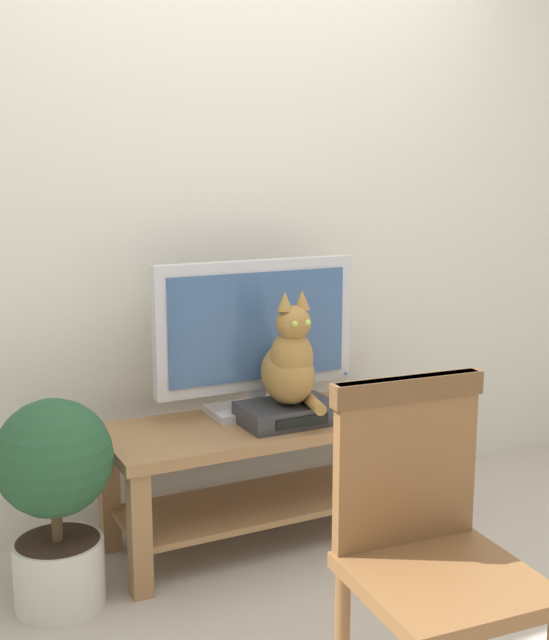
{
  "coord_description": "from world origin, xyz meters",
  "views": [
    {
      "loc": [
        -1.3,
        -2.06,
        1.44
      ],
      "look_at": [
        0.0,
        0.56,
        0.89
      ],
      "focal_mm": 45.2,
      "sensor_mm": 36.0,
      "label": 1
    }
  ],
  "objects_px": {
    "tv": "(257,333)",
    "cat": "(290,363)",
    "media_box": "(287,413)",
    "tv_stand": "(269,455)",
    "potted_plant": "(55,490)",
    "wooden_chair": "(428,538)",
    "book_stack": "(375,397)"
  },
  "relations": [
    {
      "from": "media_box",
      "to": "tv_stand",
      "type": "bearing_deg",
      "value": 122.9
    },
    {
      "from": "cat",
      "to": "potted_plant",
      "type": "bearing_deg",
      "value": -177.51
    },
    {
      "from": "book_stack",
      "to": "wooden_chair",
      "type": "bearing_deg",
      "value": -117.74
    },
    {
      "from": "cat",
      "to": "wooden_chair",
      "type": "bearing_deg",
      "value": -99.56
    },
    {
      "from": "tv",
      "to": "book_stack",
      "type": "xyz_separation_m",
      "value": [
        0.47,
        -0.13,
        -0.28
      ]
    },
    {
      "from": "tv_stand",
      "to": "media_box",
      "type": "xyz_separation_m",
      "value": [
        0.05,
        -0.07,
        0.18
      ]
    },
    {
      "from": "media_box",
      "to": "cat",
      "type": "bearing_deg",
      "value": -86.04
    },
    {
      "from": "tv",
      "to": "potted_plant",
      "type": "bearing_deg",
      "value": -164.74
    },
    {
      "from": "tv_stand",
      "to": "wooden_chair",
      "type": "relative_size",
      "value": 1.37
    },
    {
      "from": "tv_stand",
      "to": "wooden_chair",
      "type": "distance_m",
      "value": 1.2
    },
    {
      "from": "book_stack",
      "to": "potted_plant",
      "type": "bearing_deg",
      "value": -175.66
    },
    {
      "from": "media_box",
      "to": "book_stack",
      "type": "bearing_deg",
      "value": 5.94
    },
    {
      "from": "tv_stand",
      "to": "media_box",
      "type": "height_order",
      "value": "media_box"
    },
    {
      "from": "tv_stand",
      "to": "cat",
      "type": "relative_size",
      "value": 2.9
    },
    {
      "from": "cat",
      "to": "wooden_chair",
      "type": "xyz_separation_m",
      "value": [
        -0.18,
        -1.09,
        -0.19
      ]
    },
    {
      "from": "media_box",
      "to": "potted_plant",
      "type": "relative_size",
      "value": 0.5
    },
    {
      "from": "cat",
      "to": "potted_plant",
      "type": "xyz_separation_m",
      "value": [
        -0.88,
        -0.04,
        -0.32
      ]
    },
    {
      "from": "wooden_chair",
      "to": "potted_plant",
      "type": "distance_m",
      "value": 1.27
    },
    {
      "from": "cat",
      "to": "wooden_chair",
      "type": "relative_size",
      "value": 0.47
    },
    {
      "from": "media_box",
      "to": "potted_plant",
      "type": "xyz_separation_m",
      "value": [
        -0.88,
        -0.06,
        -0.12
      ]
    },
    {
      "from": "media_box",
      "to": "cat",
      "type": "distance_m",
      "value": 0.2
    },
    {
      "from": "tv_stand",
      "to": "potted_plant",
      "type": "distance_m",
      "value": 0.85
    },
    {
      "from": "tv",
      "to": "book_stack",
      "type": "bearing_deg",
      "value": -15.55
    },
    {
      "from": "cat",
      "to": "potted_plant",
      "type": "relative_size",
      "value": 0.61
    },
    {
      "from": "tv",
      "to": "media_box",
      "type": "xyz_separation_m",
      "value": [
        0.05,
        -0.17,
        -0.28
      ]
    },
    {
      "from": "tv",
      "to": "media_box",
      "type": "relative_size",
      "value": 2.31
    },
    {
      "from": "tv",
      "to": "media_box",
      "type": "height_order",
      "value": "tv"
    },
    {
      "from": "tv",
      "to": "tv_stand",
      "type": "bearing_deg",
      "value": -90.01
    },
    {
      "from": "tv_stand",
      "to": "wooden_chair",
      "type": "bearing_deg",
      "value": -96.65
    },
    {
      "from": "tv",
      "to": "cat",
      "type": "height_order",
      "value": "tv"
    },
    {
      "from": "tv",
      "to": "cat",
      "type": "relative_size",
      "value": 1.9
    },
    {
      "from": "book_stack",
      "to": "cat",
      "type": "bearing_deg",
      "value": -171.8
    }
  ]
}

